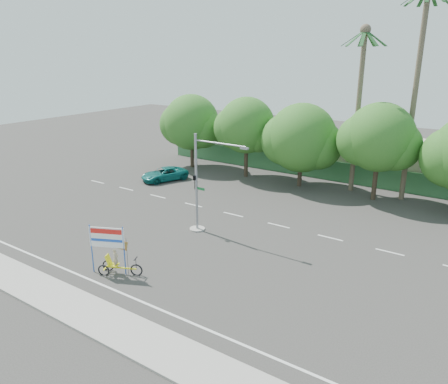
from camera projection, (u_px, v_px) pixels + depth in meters
The scene contains 14 objects.
ground at pixel (190, 259), 27.05m from camera, with size 120.00×120.00×0.00m, color #33302D.
sidewalk_near at pixel (93, 316), 21.14m from camera, with size 50.00×2.40×0.12m, color gray.
fence at pixel (324, 170), 43.64m from camera, with size 38.00×0.08×2.00m, color #336B3D.
building_left at pixel (260, 141), 52.24m from camera, with size 12.00×8.00×4.00m, color beige.
building_right at pixel (420, 164), 42.64m from camera, with size 14.00×8.00×3.60m, color beige.
tree_far_left at pixel (191, 124), 47.27m from camera, with size 7.14×6.00×7.96m.
tree_left at pixel (246, 127), 43.42m from camera, with size 6.66×5.60×8.07m.
tree_center at pixel (301, 140), 40.39m from camera, with size 7.62×6.40×7.85m.
tree_right at pixel (379, 140), 36.39m from camera, with size 6.90×5.80×8.36m.
palm_tall at pixel (417, 75), 34.87m from camera, with size 3.73×3.79×17.45m.
palm_short at pixel (360, 93), 37.77m from camera, with size 3.73×3.79×14.45m.
traffic_signal at pixel (200, 192), 30.46m from camera, with size 4.72×1.10×7.00m.
trike_billboard at pixel (113, 254), 24.94m from camera, with size 2.80×1.47×3.00m.
pickup_truck at pixel (165, 174), 43.34m from camera, with size 2.14×4.64×1.29m, color #0E6660.
Camera 1 is at (15.55, -19.00, 12.28)m, focal length 35.00 mm.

